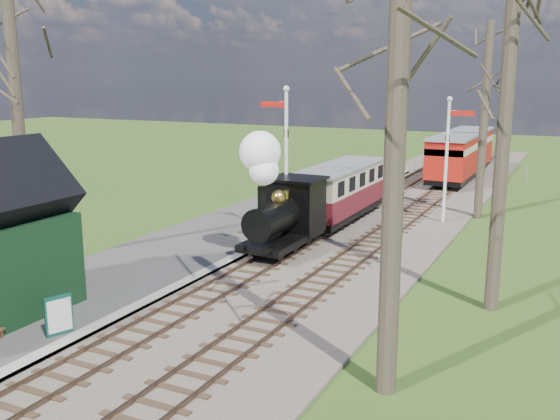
{
  "coord_description": "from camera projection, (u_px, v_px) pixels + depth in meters",
  "views": [
    {
      "loc": [
        9.89,
        -5.92,
        6.58
      ],
      "look_at": [
        -0.38,
        14.81,
        1.6
      ],
      "focal_mm": 40.0,
      "sensor_mm": 36.0,
      "label": 1
    }
  ],
  "objects": [
    {
      "name": "red_carriage_b",
      "position": [
        469.0,
        149.0,
        42.58
      ],
      "size": [
        2.34,
        5.8,
        2.46
      ],
      "color": "black",
      "rests_on": "ground"
    },
    {
      "name": "coach",
      "position": [
        341.0,
        190.0,
        28.26
      ],
      "size": [
        2.13,
        7.31,
        2.24
      ],
      "color": "black",
      "rests_on": "ground"
    },
    {
      "name": "distant_hills",
      "position": [
        490.0,
        283.0,
        70.05
      ],
      "size": [
        114.4,
        48.0,
        22.02
      ],
      "color": "#385B23",
      "rests_on": "ground"
    },
    {
      "name": "semaphore_far",
      "position": [
        449.0,
        151.0,
        27.53
      ],
      "size": [
        1.22,
        0.24,
        5.72
      ],
      "color": "silver",
      "rests_on": "ground"
    },
    {
      "name": "fence_line",
      "position": [
        428.0,
        167.0,
        42.15
      ],
      "size": [
        12.6,
        0.08,
        1.0
      ],
      "color": "slate",
      "rests_on": "ground"
    },
    {
      "name": "bare_trees",
      "position": [
        261.0,
        124.0,
        18.03
      ],
      "size": [
        15.51,
        22.39,
        12.0
      ],
      "color": "#382D23",
      "rests_on": "ground"
    },
    {
      "name": "locomotive",
      "position": [
        281.0,
        201.0,
        22.84
      ],
      "size": [
        1.83,
        4.26,
        4.57
      ],
      "color": "black",
      "rests_on": "ground"
    },
    {
      "name": "red_carriage_a",
      "position": [
        453.0,
        159.0,
        37.76
      ],
      "size": [
        2.34,
        5.8,
        2.46
      ],
      "color": "black",
      "rests_on": "ground"
    },
    {
      "name": "platform",
      "position": [
        200.0,
        244.0,
        24.62
      ],
      "size": [
        5.0,
        44.0,
        0.2
      ],
      "primitive_type": "cube",
      "color": "#474442",
      "rests_on": "ground"
    },
    {
      "name": "ballast_bed",
      "position": [
        379.0,
        217.0,
        29.56
      ],
      "size": [
        8.0,
        60.0,
        0.1
      ],
      "primitive_type": "cube",
      "color": "brown",
      "rests_on": "ground"
    },
    {
      "name": "sign_board",
      "position": [
        59.0,
        315.0,
        15.6
      ],
      "size": [
        0.33,
        0.68,
        1.03
      ],
      "color": "#0D3F32",
      "rests_on": "platform"
    },
    {
      "name": "coping_strip",
      "position": [
        251.0,
        250.0,
        23.62
      ],
      "size": [
        0.4,
        44.0,
        0.21
      ],
      "primitive_type": "cube",
      "color": "#B2AD9E",
      "rests_on": "ground"
    },
    {
      "name": "track_near",
      "position": [
        353.0,
        213.0,
        30.11
      ],
      "size": [
        1.6,
        60.0,
        0.15
      ],
      "color": "brown",
      "rests_on": "ground"
    },
    {
      "name": "semaphore_near",
      "position": [
        285.0,
        153.0,
        24.45
      ],
      "size": [
        1.22,
        0.24,
        6.22
      ],
      "color": "silver",
      "rests_on": "ground"
    },
    {
      "name": "track_far",
      "position": [
        406.0,
        218.0,
        28.98
      ],
      "size": [
        1.6,
        60.0,
        0.15
      ],
      "color": "brown",
      "rests_on": "ground"
    }
  ]
}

